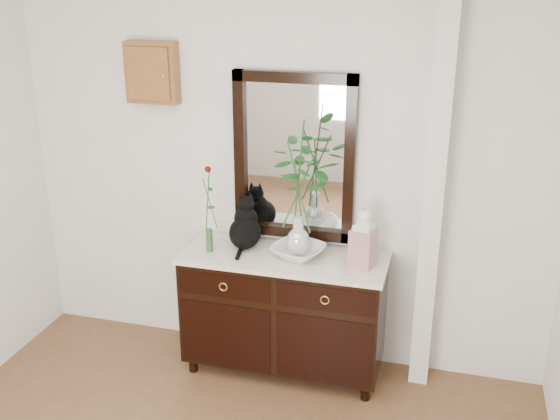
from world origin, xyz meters
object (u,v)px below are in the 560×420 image
(sideboard, at_px, (284,307))
(cat, at_px, (245,223))
(lotus_bowl, at_px, (298,251))
(ginger_jar, at_px, (363,237))

(sideboard, xyz_separation_m, cat, (-0.29, 0.07, 0.55))
(sideboard, bearing_deg, cat, 165.71)
(cat, bearing_deg, lotus_bowl, -20.21)
(sideboard, distance_m, ginger_jar, 0.76)
(sideboard, xyz_separation_m, ginger_jar, (0.51, -0.01, 0.57))
(cat, bearing_deg, sideboard, -23.94)
(cat, distance_m, ginger_jar, 0.80)
(lotus_bowl, bearing_deg, sideboard, -178.34)
(sideboard, bearing_deg, ginger_jar, -1.04)
(lotus_bowl, bearing_deg, ginger_jar, -1.64)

